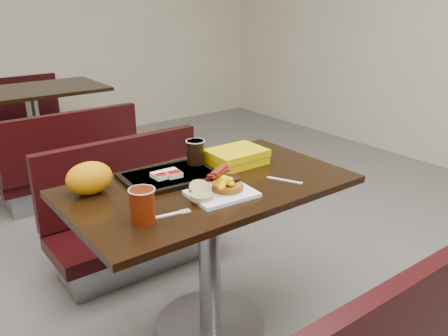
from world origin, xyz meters
TOP-DOWN VIEW (x-y plane):
  - floor at (0.00, 0.00)m, footprint 6.00×7.00m
  - table_near at (0.00, 0.00)m, footprint 1.20×0.70m
  - bench_near_n at (0.00, 0.70)m, footprint 1.00×0.46m
  - table_far at (0.00, 2.60)m, footprint 1.20×0.70m
  - bench_far_s at (0.00, 1.90)m, footprint 1.00×0.46m
  - bench_far_n at (0.00, 3.30)m, footprint 1.00×0.46m
  - platter at (-0.03, -0.14)m, footprint 0.27×0.22m
  - pancake_stack at (0.00, -0.13)m, footprint 0.13×0.13m
  - sausage_patty at (0.03, -0.11)m, footprint 0.08×0.08m
  - scrambled_eggs at (-0.03, -0.15)m, footprint 0.09×0.08m
  - bacon_strips at (-0.04, -0.12)m, footprint 0.17×0.13m
  - muffin_bottom at (-0.13, -0.14)m, footprint 0.10×0.10m
  - muffin_top at (-0.11, -0.10)m, footprint 0.11×0.11m
  - coffee_cup_near at (-0.39, -0.15)m, footprint 0.11×0.11m
  - fork at (-0.30, -0.16)m, footprint 0.14×0.05m
  - knife at (0.28, -0.17)m, footprint 0.08×0.15m
  - condiment_syrup at (-0.02, -0.02)m, footprint 0.04×0.03m
  - condiment_ketchup at (0.03, 0.06)m, footprint 0.05×0.05m
  - tray at (-0.10, 0.15)m, footprint 0.42×0.32m
  - hashbrown_sleeve_left at (-0.16, 0.14)m, footprint 0.06×0.07m
  - hashbrown_sleeve_right at (-0.10, 0.12)m, footprint 0.07×0.09m
  - coffee_cup_far at (0.06, 0.19)m, footprint 0.09×0.09m
  - clamshell at (0.24, 0.12)m, footprint 0.26×0.20m
  - paper_bag at (-0.44, 0.20)m, footprint 0.23×0.20m

SIDE VIEW (x-z plane):
  - floor at x=0.00m, z-range -0.01..0.01m
  - bench_near_n at x=0.00m, z-range 0.00..0.72m
  - bench_far_s at x=0.00m, z-range 0.00..0.72m
  - bench_far_n at x=0.00m, z-range 0.00..0.72m
  - table_near at x=0.00m, z-range 0.00..0.75m
  - table_far at x=0.00m, z-range 0.00..0.75m
  - knife at x=0.28m, z-range 0.75..0.75m
  - fork at x=-0.30m, z-range 0.75..0.75m
  - condiment_syrup at x=-0.02m, z-range 0.75..0.76m
  - condiment_ketchup at x=0.03m, z-range 0.75..0.76m
  - platter at x=-0.03m, z-range 0.75..0.77m
  - tray at x=-0.10m, z-range 0.75..0.77m
  - muffin_bottom at x=-0.13m, z-range 0.77..0.78m
  - pancake_stack at x=0.00m, z-range 0.77..0.79m
  - hashbrown_sleeve_left at x=-0.16m, z-range 0.77..0.79m
  - hashbrown_sleeve_right at x=-0.10m, z-range 0.77..0.79m
  - clamshell at x=0.24m, z-range 0.75..0.82m
  - muffin_top at x=-0.11m, z-range 0.76..0.81m
  - sausage_patty at x=0.03m, z-range 0.79..0.80m
  - coffee_cup_near at x=-0.39m, z-range 0.75..0.87m
  - scrambled_eggs at x=-0.03m, z-range 0.79..0.83m
  - paper_bag at x=-0.44m, z-range 0.75..0.88m
  - coffee_cup_far at x=0.06m, z-range 0.77..0.88m
  - bacon_strips at x=-0.04m, z-range 0.84..0.85m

